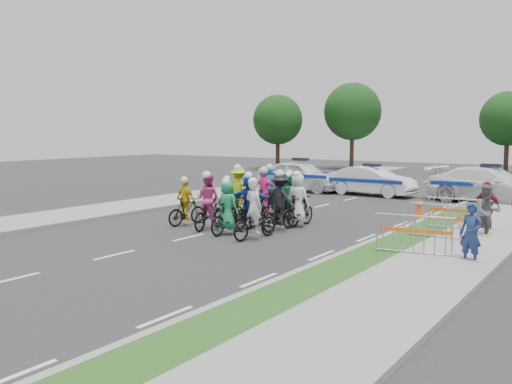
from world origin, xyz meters
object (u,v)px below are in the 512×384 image
Objects in this scene: police_car_0 at (300,176)px; rider_5 at (250,204)px; barrier_0 at (414,237)px; tree_3 at (352,112)px; barrier_2 at (458,216)px; tree_0 at (278,120)px; rider_10 at (239,196)px; rider_8 at (289,203)px; rider_1 at (228,212)px; rider_11 at (290,198)px; spectator_1 at (487,212)px; spectator_0 at (471,234)px; rider_3 at (186,206)px; rider_12 at (271,197)px; rider_0 at (254,219)px; rider_4 at (281,207)px; rider_9 at (265,198)px; marshal_hiviz at (293,176)px; cone_0 at (419,206)px; tree_4 at (508,119)px; spectator_2 at (486,207)px; police_car_1 at (372,181)px; police_car_2 at (490,185)px; barrier_1 at (442,223)px; rider_2 at (208,208)px; rider_6 at (228,208)px; cone_1 at (485,198)px; rider_7 at (298,205)px; parked_bike at (257,184)px.

rider_5 is at bearing -156.94° from police_car_0.
barrier_0 is 34.93m from tree_3.
tree_0 is at bearing 132.66° from barrier_2.
rider_8 is at bearing 167.54° from rider_10.
rider_1 is at bearing -158.67° from police_car_0.
rider_11 is 1.09× the size of spectator_1.
spectator_0 is 3.80m from spectator_1.
rider_3 is 0.86× the size of rider_12.
rider_4 is (-0.12, 1.75, 0.15)m from rider_0.
rider_9 is 1.27× the size of marshal_hiviz.
rider_11 reaches higher than barrier_0.
tree_4 is at bearing 93.11° from cone_0.
spectator_2 is (8.99, 4.34, 0.17)m from rider_3.
police_car_1 is 5.71m from police_car_2.
rider_9 is at bearing -53.26° from rider_0.
barrier_2 is at bearing 90.00° from barrier_1.
rider_2 is 13.42m from marshal_hiviz.
tree_0 is (-9.40, 13.66, 3.42)m from marshal_hiviz.
marshal_hiviz is 0.24× the size of tree_0.
barrier_0 is at bearing -170.36° from rider_0.
tree_3 is at bearing -72.91° from rider_6.
police_car_2 is at bearing -81.64° from tree_4.
tree_3 is at bearing 128.11° from cone_1.
rider_2 is 0.32× the size of tree_4.
spectator_2 reaches higher than barrier_0.
rider_4 is 29.95m from tree_0.
rider_0 is at bearing 128.92° from marshal_hiviz.
police_car_2 is (6.38, 12.53, 0.09)m from rider_2.
barrier_0 is 4.44m from barrier_2.
barrier_1 is 0.32× the size of tree_4.
spectator_2 is 30.84m from tree_0.
barrier_0 is 34.14m from tree_0.
tree_0 reaches higher than rider_12.
rider_1 is at bearing 69.55° from rider_7.
parked_bike is 21.17m from tree_3.
rider_0 is at bearing 115.32° from rider_9.
rider_6 is 0.89× the size of rider_7.
tree_0 is (-14.61, 22.83, 3.42)m from rider_11.
tree_3 reaches higher than cone_1.
rider_1 is 0.93× the size of rider_7.
parked_bike is at bearing 118.55° from police_car_1.
rider_7 is 11.73m from police_car_0.
rider_12 is 8.76m from police_car_0.
rider_0 is at bearing -151.05° from barrier_1.
rider_4 is 1.32× the size of spectator_0.
rider_7 reaches higher than cone_1.
rider_8 reaches higher than rider_1.
rider_7 reaches higher than rider_8.
barrier_0 is at bearing -90.00° from barrier_1.
rider_1 is at bearing 63.73° from rider_4.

